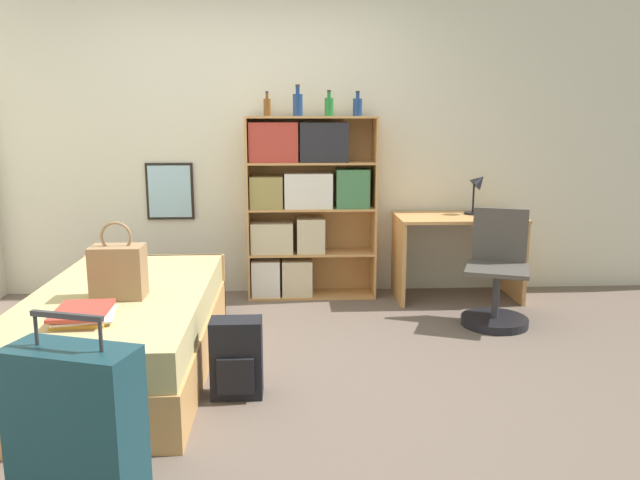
{
  "coord_description": "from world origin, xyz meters",
  "views": [
    {
      "loc": [
        0.29,
        -3.62,
        1.52
      ],
      "look_at": [
        0.49,
        0.2,
        0.75
      ],
      "focal_mm": 35.0,
      "sensor_mm": 36.0,
      "label": 1
    }
  ],
  "objects_px": {
    "suitcase": "(77,439)",
    "desk_chair": "(496,289)",
    "book_stack_on_bed": "(83,314)",
    "bottle_brown": "(298,104)",
    "handbag": "(118,271)",
    "bed": "(123,330)",
    "desk_lamp": "(478,187)",
    "bottle_clear": "(329,106)",
    "desk": "(457,242)",
    "backpack": "(237,359)",
    "bottle_green": "(267,107)",
    "bookcase": "(301,202)",
    "bottle_blue": "(358,106)"
  },
  "relations": [
    {
      "from": "suitcase",
      "to": "bottle_clear",
      "type": "relative_size",
      "value": 4.07
    },
    {
      "from": "desk_lamp",
      "to": "backpack",
      "type": "xyz_separation_m",
      "value": [
        -1.86,
        -1.87,
        -0.72
      ]
    },
    {
      "from": "bottle_clear",
      "to": "desk_lamp",
      "type": "height_order",
      "value": "bottle_clear"
    },
    {
      "from": "bottle_clear",
      "to": "desk_lamp",
      "type": "xyz_separation_m",
      "value": [
        1.24,
        -0.03,
        -0.66
      ]
    },
    {
      "from": "suitcase",
      "to": "bottle_blue",
      "type": "xyz_separation_m",
      "value": [
        1.35,
        3.02,
        1.23
      ]
    },
    {
      "from": "handbag",
      "to": "desk_chair",
      "type": "height_order",
      "value": "handbag"
    },
    {
      "from": "handbag",
      "to": "backpack",
      "type": "relative_size",
      "value": 1.02
    },
    {
      "from": "bottle_clear",
      "to": "bottle_blue",
      "type": "bearing_deg",
      "value": 7.88
    },
    {
      "from": "book_stack_on_bed",
      "to": "bottle_brown",
      "type": "bearing_deg",
      "value": 60.57
    },
    {
      "from": "desk",
      "to": "backpack",
      "type": "distance_m",
      "value": 2.47
    },
    {
      "from": "suitcase",
      "to": "desk_chair",
      "type": "height_order",
      "value": "desk_chair"
    },
    {
      "from": "bottle_green",
      "to": "book_stack_on_bed",
      "type": "bearing_deg",
      "value": -113.08
    },
    {
      "from": "desk_chair",
      "to": "handbag",
      "type": "bearing_deg",
      "value": -161.23
    },
    {
      "from": "desk_lamp",
      "to": "backpack",
      "type": "bearing_deg",
      "value": -134.94
    },
    {
      "from": "bookcase",
      "to": "desk_chair",
      "type": "height_order",
      "value": "bookcase"
    },
    {
      "from": "handbag",
      "to": "suitcase",
      "type": "xyz_separation_m",
      "value": [
        0.19,
        -1.36,
        -0.29
      ]
    },
    {
      "from": "bottle_brown",
      "to": "desk_chair",
      "type": "xyz_separation_m",
      "value": [
        1.44,
        -0.75,
        -1.34
      ]
    },
    {
      "from": "book_stack_on_bed",
      "to": "bottle_clear",
      "type": "relative_size",
      "value": 1.76
    },
    {
      "from": "book_stack_on_bed",
      "to": "bottle_green",
      "type": "bearing_deg",
      "value": 66.92
    },
    {
      "from": "bed",
      "to": "suitcase",
      "type": "distance_m",
      "value": 1.52
    },
    {
      "from": "backpack",
      "to": "desk_chair",
      "type": "bearing_deg",
      "value": 31.94
    },
    {
      "from": "bed",
      "to": "book_stack_on_bed",
      "type": "bearing_deg",
      "value": -94.4
    },
    {
      "from": "suitcase",
      "to": "bottle_green",
      "type": "height_order",
      "value": "bottle_green"
    },
    {
      "from": "desk_chair",
      "to": "backpack",
      "type": "distance_m",
      "value": 2.14
    },
    {
      "from": "bottle_green",
      "to": "desk",
      "type": "xyz_separation_m",
      "value": [
        1.56,
        -0.17,
        -1.1
      ]
    },
    {
      "from": "bed",
      "to": "desk",
      "type": "relative_size",
      "value": 1.98
    },
    {
      "from": "bottle_clear",
      "to": "backpack",
      "type": "bearing_deg",
      "value": -108.15
    },
    {
      "from": "suitcase",
      "to": "desk_chair",
      "type": "distance_m",
      "value": 3.2
    },
    {
      "from": "bottle_blue",
      "to": "desk_lamp",
      "type": "height_order",
      "value": "bottle_blue"
    },
    {
      "from": "backpack",
      "to": "handbag",
      "type": "bearing_deg",
      "value": 157.65
    },
    {
      "from": "suitcase",
      "to": "bottle_brown",
      "type": "height_order",
      "value": "bottle_brown"
    },
    {
      "from": "bed",
      "to": "bottle_green",
      "type": "bearing_deg",
      "value": 61.23
    },
    {
      "from": "suitcase",
      "to": "bed",
      "type": "bearing_deg",
      "value": 98.55
    },
    {
      "from": "desk_chair",
      "to": "desk_lamp",
      "type": "bearing_deg",
      "value": 86.0
    },
    {
      "from": "bottle_brown",
      "to": "bottle_clear",
      "type": "xyz_separation_m",
      "value": [
        0.25,
        0.02,
        -0.02
      ]
    },
    {
      "from": "book_stack_on_bed",
      "to": "bottle_green",
      "type": "relative_size",
      "value": 1.84
    },
    {
      "from": "backpack",
      "to": "bookcase",
      "type": "bearing_deg",
      "value": 78.39
    },
    {
      "from": "desk",
      "to": "bottle_clear",
      "type": "bearing_deg",
      "value": 173.84
    },
    {
      "from": "bottle_green",
      "to": "desk_lamp",
      "type": "relative_size",
      "value": 0.55
    },
    {
      "from": "desk",
      "to": "backpack",
      "type": "relative_size",
      "value": 2.34
    },
    {
      "from": "handbag",
      "to": "suitcase",
      "type": "distance_m",
      "value": 1.41
    },
    {
      "from": "suitcase",
      "to": "bottle_brown",
      "type": "distance_m",
      "value": 3.33
    },
    {
      "from": "bed",
      "to": "bookcase",
      "type": "relative_size",
      "value": 1.34
    },
    {
      "from": "bottle_green",
      "to": "desk",
      "type": "height_order",
      "value": "bottle_green"
    },
    {
      "from": "bottle_clear",
      "to": "bottle_brown",
      "type": "bearing_deg",
      "value": -175.77
    },
    {
      "from": "desk_lamp",
      "to": "desk_chair",
      "type": "height_order",
      "value": "desk_lamp"
    },
    {
      "from": "bed",
      "to": "desk_chair",
      "type": "relative_size",
      "value": 2.4
    },
    {
      "from": "suitcase",
      "to": "bottle_blue",
      "type": "height_order",
      "value": "bottle_blue"
    },
    {
      "from": "desk_chair",
      "to": "backpack",
      "type": "xyz_separation_m",
      "value": [
        -1.81,
        -1.13,
        -0.05
      ]
    },
    {
      "from": "bookcase",
      "to": "desk_chair",
      "type": "distance_m",
      "value": 1.71
    }
  ]
}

